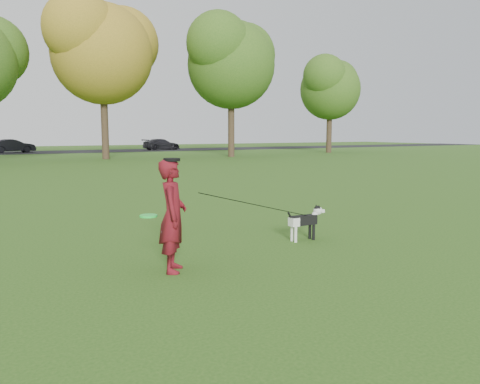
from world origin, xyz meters
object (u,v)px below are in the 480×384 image
dog (306,219)px  car_mid (13,146)px  man (173,216)px  car_right (162,144)px

dog → car_mid: 39.88m
man → car_mid: 40.41m
dog → car_mid: size_ratio=0.22×
car_mid → car_right: 13.84m
dog → car_right: (11.31, 39.80, 0.21)m
man → car_mid: (0.16, 40.41, -0.15)m
man → car_mid: man is taller
dog → man: bearing=-167.1°
car_mid → car_right: size_ratio=0.94×
dog → car_right: size_ratio=0.21×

